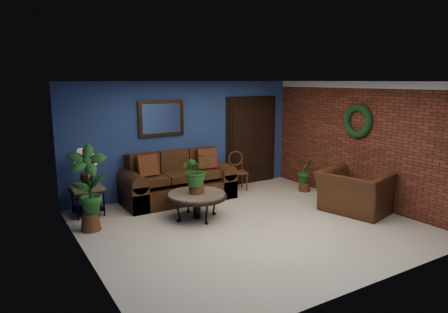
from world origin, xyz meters
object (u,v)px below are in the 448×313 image
coffee_table (197,196)px  end_table (87,194)px  table_lamp (85,163)px  side_chair (237,168)px  sofa (177,184)px  armchair (355,192)px

coffee_table → end_table: 2.09m
table_lamp → end_table: bearing=-18.4°
side_chair → table_lamp: bearing=-165.8°
coffee_table → side_chair: 2.17m
coffee_table → table_lamp: bearing=143.5°
coffee_table → end_table: bearing=143.5°
sofa → side_chair: sofa is taller
coffee_table → armchair: (2.77, -1.26, -0.02)m
end_table → table_lamp: 0.58m
side_chair → armchair: 2.78m
coffee_table → armchair: bearing=-24.5°
end_table → table_lamp: (-0.00, 0.00, 0.58)m
sofa → coffee_table: (-0.18, -1.28, 0.08)m
coffee_table → end_table: (-1.68, 1.24, -0.00)m
sofa → end_table: bearing=-178.8°
sofa → table_lamp: bearing=-178.8°
sofa → side_chair: 1.56m
coffee_table → end_table: end_table is taller
end_table → side_chair: bearing=1.1°
coffee_table → armchair: size_ratio=0.90×
table_lamp → coffee_table: bearing=-36.5°
sofa → side_chair: bearing=1.0°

